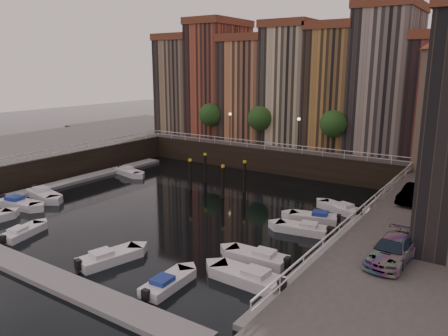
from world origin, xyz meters
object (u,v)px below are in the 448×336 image
Objects in this scene: boat_left_1 at (44,195)px; car_b at (414,195)px; corner_tower at (444,99)px; mooring_pilings at (215,176)px; boat_left_4 at (129,172)px; car_a at (434,188)px; boat_left_0 at (19,204)px; gangway at (393,189)px; car_c at (392,252)px.

boat_left_1 is 1.27× the size of car_b.
corner_tower reaches higher than mooring_pilings.
boat_left_4 is 34.85m from car_a.
car_a is 1.15× the size of car_b.
boat_left_0 is (-12.28, -15.47, -1.27)m from mooring_pilings.
boat_left_4 is 1.00× the size of car_a.
gangway is at bearing 111.97° from car_a.
mooring_pilings is 1.25× the size of boat_left_0.
car_a reaches higher than boat_left_1.
car_c reaches higher than boat_left_1.
car_c reaches higher than mooring_pilings.
mooring_pilings is 1.33× the size of boat_left_4.
mooring_pilings is at bearing 13.77° from boat_left_4.
car_a is at bearing 16.13° from boat_left_0.
car_c is at bearing -10.24° from boat_left_4.
boat_left_0 is 0.97× the size of boat_left_1.
car_c is at bearing -34.14° from mooring_pilings.
boat_left_1 is (-12.90, -12.37, -1.26)m from mooring_pilings.
corner_tower is 2.93× the size of car_a.
boat_left_1 is (-30.46, -16.55, -1.53)m from gangway.
car_b is (3.14, -7.25, 1.76)m from gangway.
gangway reaches higher than boat_left_0.
corner_tower is 2.92× the size of boat_left_4.
car_a is (1.19, -9.14, -6.39)m from corner_tower.
gangway is 6.47m from car_a.
mooring_pilings is (-17.57, -4.18, -0.27)m from gangway.
car_c is (0.21, -14.36, -0.13)m from car_a.
boat_left_4 is at bearing -178.54° from mooring_pilings.
boat_left_4 is at bearing 101.77° from boat_left_1.
car_b reaches higher than boat_left_0.
car_a reaches higher than mooring_pilings.
car_c is (34.89, -14.49, 3.31)m from boat_left_4.
corner_tower is at bearing 57.20° from gangway.
corner_tower is at bearing 98.62° from car_b.
boat_left_1 is 1.10× the size of boat_left_4.
boat_left_0 is at bearing -175.52° from car_c.
car_b is (-0.95, -2.61, -0.13)m from car_a.
car_b is (32.98, 12.41, 3.30)m from boat_left_0.
corner_tower is 36.05m from boat_left_4.
boat_left_0 is 1.09× the size of car_c.
car_c reaches higher than boat_left_4.
car_c is (34.76, -2.45, 3.28)m from boat_left_1.
car_c is (4.30, -19.01, 1.75)m from gangway.
boat_left_1 is 1.10× the size of car_a.
corner_tower is 3.37× the size of car_b.
corner_tower is 40.65m from boat_left_1.
corner_tower is 23.82m from mooring_pilings.
boat_left_1 is 35.02m from car_b.
mooring_pilings is at bearing 54.96° from boat_left_1.
corner_tower is at bearing 43.40° from boat_left_1.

